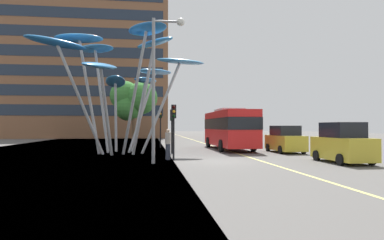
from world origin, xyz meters
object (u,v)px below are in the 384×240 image
traffic_light_kerb_far (172,122)px  traffic_light_island_mid (160,120)px  leaf_sculpture (121,65)px  car_parked_near (342,144)px  car_parked_mid (285,140)px  red_bus (229,127)px  pedestrian (168,144)px  traffic_light_kerb_near (174,120)px  street_lamp (161,70)px

traffic_light_kerb_far → traffic_light_island_mid: (-0.62, 6.63, 0.24)m
leaf_sculpture → traffic_light_kerb_far: leaf_sculpture is taller
car_parked_near → car_parked_mid: 7.41m
red_bus → pedestrian: red_bus is taller
leaf_sculpture → pedestrian: 8.04m
leaf_sculpture → traffic_light_kerb_near: size_ratio=3.76×
red_bus → street_lamp: bearing=-121.0°
leaf_sculpture → traffic_light_island_mid: bearing=63.7°
pedestrian → traffic_light_kerb_far: bearing=83.1°
traffic_light_kerb_near → pedestrian: 1.54m
leaf_sculpture → street_lamp: bearing=-68.6°
traffic_light_island_mid → street_lamp: bearing=-91.8°
leaf_sculpture → street_lamp: leaf_sculpture is taller
red_bus → pedestrian: size_ratio=5.35×
traffic_light_island_mid → pedestrian: traffic_light_island_mid is taller
street_lamp → pedestrian: street_lamp is taller
traffic_light_kerb_near → car_parked_near: (9.07, -2.42, -1.34)m
car_parked_mid → pedestrian: car_parked_mid is taller
traffic_light_kerb_near → car_parked_near: traffic_light_kerb_near is taller
car_parked_mid → pedestrian: 10.24m
traffic_light_kerb_near → car_parked_mid: bearing=29.3°
car_parked_near → pedestrian: bearing=162.9°
leaf_sculpture → traffic_light_kerb_far: 5.60m
car_parked_near → pedestrian: size_ratio=2.16×
car_parked_near → street_lamp: size_ratio=0.50×
traffic_light_kerb_near → car_parked_near: size_ratio=0.82×
car_parked_mid → traffic_light_island_mid: bearing=144.7°
red_bus → street_lamp: (-6.26, -10.41, 3.10)m
leaf_sculpture → car_parked_near: 15.73m
leaf_sculpture → car_parked_near: (12.56, -7.71, -5.49)m
traffic_light_kerb_near → leaf_sculpture: bearing=123.4°
traffic_light_kerb_near → street_lamp: (-0.81, -1.56, 2.65)m
traffic_light_island_mid → pedestrian: size_ratio=1.93×
red_bus → traffic_light_kerb_near: 10.40m
traffic_light_kerb_near → car_parked_near: 9.48m
car_parked_mid → leaf_sculpture: bearing=178.6°
traffic_light_kerb_far → car_parked_near: traffic_light_kerb_far is taller
traffic_light_island_mid → car_parked_near: (9.46, -13.98, -1.56)m
traffic_light_island_mid → red_bus: bearing=-24.9°
traffic_light_kerb_far → car_parked_mid: traffic_light_kerb_far is taller
red_bus → traffic_light_kerb_far: size_ratio=3.06×
traffic_light_kerb_far → traffic_light_island_mid: 6.66m
leaf_sculpture → car_parked_mid: size_ratio=2.94×
traffic_light_kerb_near → street_lamp: street_lamp is taller
red_bus → street_lamp: street_lamp is taller
traffic_light_kerb_far → car_parked_near: (8.84, -7.35, -1.31)m
red_bus → traffic_light_kerb_near: size_ratio=3.02×
pedestrian → traffic_light_island_mid: bearing=90.4°
red_bus → car_parked_near: (3.62, -11.27, -0.89)m
traffic_light_kerb_near → traffic_light_island_mid: traffic_light_island_mid is taller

